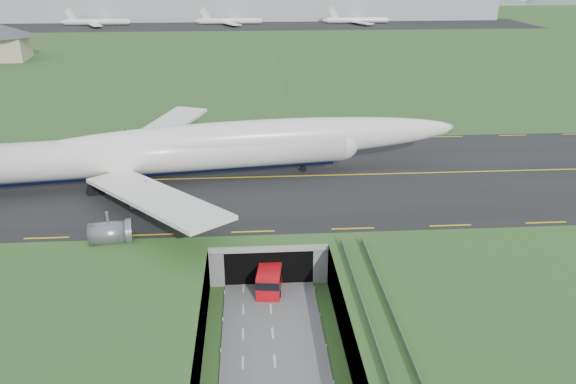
{
  "coord_description": "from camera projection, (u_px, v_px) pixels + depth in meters",
  "views": [
    {
      "loc": [
        -1.95,
        -57.82,
        41.25
      ],
      "look_at": [
        3.41,
        20.0,
        8.65
      ],
      "focal_mm": 35.0,
      "sensor_mm": 36.0,
      "label": 1
    }
  ],
  "objects": [
    {
      "name": "ground",
      "position": [
        272.0,
        319.0,
        69.25
      ],
      "size": [
        900.0,
        900.0,
        0.0
      ],
      "primitive_type": "plane",
      "color": "#2E5823",
      "rests_on": "ground"
    },
    {
      "name": "airfield_deck",
      "position": [
        271.0,
        299.0,
        68.09
      ],
      "size": [
        800.0,
        800.0,
        6.0
      ],
      "primitive_type": "cube",
      "color": "gray",
      "rests_on": "ground"
    },
    {
      "name": "trench_road",
      "position": [
        274.0,
        359.0,
        62.31
      ],
      "size": [
        12.0,
        75.0,
        0.2
      ],
      "primitive_type": "cube",
      "color": "slate",
      "rests_on": "ground"
    },
    {
      "name": "taxiway",
      "position": [
        263.0,
        177.0,
        97.28
      ],
      "size": [
        800.0,
        44.0,
        0.18
      ],
      "primitive_type": "cube",
      "color": "black",
      "rests_on": "airfield_deck"
    },
    {
      "name": "tunnel_portal",
      "position": [
        267.0,
        234.0,
        83.35
      ],
      "size": [
        17.0,
        22.3,
        6.0
      ],
      "color": "gray",
      "rests_on": "ground"
    },
    {
      "name": "jumbo_jet",
      "position": [
        184.0,
        151.0,
        93.71
      ],
      "size": [
        96.34,
        61.24,
        20.44
      ],
      "rotation": [
        0.0,
        0.0,
        0.13
      ],
      "color": "white",
      "rests_on": "ground"
    },
    {
      "name": "shuttle_tram",
      "position": [
        270.0,
        275.0,
        75.51
      ],
      "size": [
        4.16,
        8.61,
        3.36
      ],
      "rotation": [
        0.0,
        0.0,
        -0.13
      ],
      "color": "red",
      "rests_on": "ground"
    },
    {
      "name": "service_building",
      "position": [
        2.0,
        39.0,
        206.27
      ],
      "size": [
        26.22,
        26.22,
        13.02
      ],
      "rotation": [
        0.0,
        0.0,
        0.1
      ],
      "color": "#C8B391",
      "rests_on": "ground"
    },
    {
      "name": "cargo_terminal",
      "position": [
        250.0,
        7.0,
        339.46
      ],
      "size": [
        320.0,
        67.0,
        15.6
      ],
      "color": "#B2B2B2",
      "rests_on": "ground"
    },
    {
      "name": "distant_hills",
      "position": [
        327.0,
        16.0,
        470.67
      ],
      "size": [
        700.0,
        91.0,
        60.0
      ],
      "color": "slate",
      "rests_on": "ground"
    }
  ]
}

